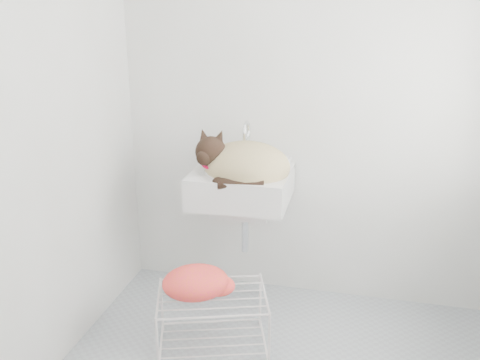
# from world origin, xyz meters

# --- Properties ---
(back_wall) EXTENTS (2.20, 0.02, 2.50)m
(back_wall) POSITION_xyz_m (0.00, 1.00, 1.25)
(back_wall) COLOR white
(back_wall) RESTS_ON ground
(left_wall) EXTENTS (0.02, 2.00, 2.50)m
(left_wall) POSITION_xyz_m (-1.10, 0.00, 1.25)
(left_wall) COLOR white
(left_wall) RESTS_ON ground
(sink) EXTENTS (0.54, 0.47, 0.22)m
(sink) POSITION_xyz_m (-0.33, 0.74, 0.85)
(sink) COLOR white
(sink) RESTS_ON back_wall
(faucet) EXTENTS (0.20, 0.14, 0.20)m
(faucet) POSITION_xyz_m (-0.33, 0.92, 0.99)
(faucet) COLOR silver
(faucet) RESTS_ON sink
(cat) EXTENTS (0.53, 0.46, 0.32)m
(cat) POSITION_xyz_m (-0.32, 0.72, 0.89)
(cat) COLOR tan
(cat) RESTS_ON sink
(wire_rack) EXTENTS (0.64, 0.54, 0.33)m
(wire_rack) POSITION_xyz_m (-0.37, 0.27, 0.15)
(wire_rack) COLOR silver
(wire_rack) RESTS_ON floor
(towel) EXTENTS (0.42, 0.37, 0.14)m
(towel) POSITION_xyz_m (-0.45, 0.24, 0.36)
(towel) COLOR orange
(towel) RESTS_ON wire_rack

